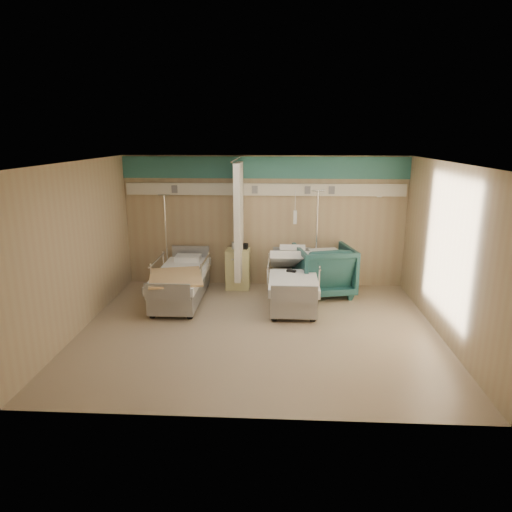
# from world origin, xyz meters

# --- Properties ---
(ground) EXTENTS (6.00, 5.00, 0.00)m
(ground) POSITION_xyz_m (0.00, 0.00, 0.00)
(ground) COLOR gray
(ground) RESTS_ON ground
(room_walls) EXTENTS (6.04, 5.04, 2.82)m
(room_walls) POSITION_xyz_m (-0.03, 0.25, 1.86)
(room_walls) COLOR tan
(room_walls) RESTS_ON ground
(bed_right) EXTENTS (1.00, 2.16, 0.63)m
(bed_right) POSITION_xyz_m (0.60, 1.30, 0.32)
(bed_right) COLOR white
(bed_right) RESTS_ON ground
(bed_left) EXTENTS (1.00, 2.16, 0.63)m
(bed_left) POSITION_xyz_m (-1.60, 1.30, 0.32)
(bed_left) COLOR white
(bed_left) RESTS_ON ground
(bedside_cabinet) EXTENTS (0.50, 0.48, 0.85)m
(bedside_cabinet) POSITION_xyz_m (-0.55, 2.20, 0.42)
(bedside_cabinet) COLOR beige
(bedside_cabinet) RESTS_ON ground
(visitor_armchair) EXTENTS (1.32, 1.34, 1.03)m
(visitor_armchair) POSITION_xyz_m (1.25, 1.90, 0.52)
(visitor_armchair) COLOR #1D4A4A
(visitor_armchair) RESTS_ON ground
(waffle_blanket) EXTENTS (0.70, 0.66, 0.07)m
(waffle_blanket) POSITION_xyz_m (1.27, 1.91, 1.07)
(waffle_blanket) COLOR silver
(waffle_blanket) RESTS_ON visitor_armchair
(iv_stand_right) EXTENTS (0.38, 0.38, 2.13)m
(iv_stand_right) POSITION_xyz_m (1.10, 2.15, 0.44)
(iv_stand_right) COLOR silver
(iv_stand_right) RESTS_ON ground
(iv_stand_left) EXTENTS (0.36, 0.36, 2.02)m
(iv_stand_left) POSITION_xyz_m (-2.08, 2.19, 0.41)
(iv_stand_left) COLOR silver
(iv_stand_left) RESTS_ON ground
(call_remote) EXTENTS (0.20, 0.14, 0.04)m
(call_remote) POSITION_xyz_m (0.57, 1.36, 0.65)
(call_remote) COLOR black
(call_remote) RESTS_ON bed_right
(tan_blanket) EXTENTS (1.20, 1.38, 0.04)m
(tan_blanket) POSITION_xyz_m (-1.59, 0.84, 0.65)
(tan_blanket) COLOR tan
(tan_blanket) RESTS_ON bed_left
(toiletry_bag) EXTENTS (0.23, 0.17, 0.12)m
(toiletry_bag) POSITION_xyz_m (-0.45, 2.28, 0.91)
(toiletry_bag) COLOR black
(toiletry_bag) RESTS_ON bedside_cabinet
(white_cup) EXTENTS (0.13, 0.13, 0.14)m
(white_cup) POSITION_xyz_m (-0.64, 2.27, 0.92)
(white_cup) COLOR white
(white_cup) RESTS_ON bedside_cabinet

